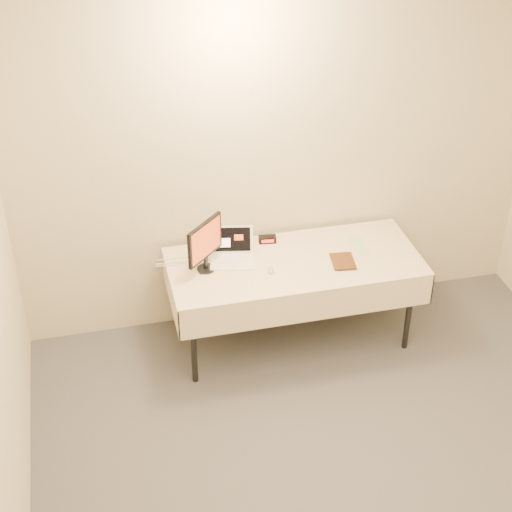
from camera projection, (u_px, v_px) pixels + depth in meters
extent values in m
cube|color=beige|center=(280.00, 159.00, 5.78)|extent=(4.00, 0.10, 2.70)
cylinder|color=black|center=(193.00, 344.00, 5.57)|extent=(0.04, 0.04, 0.69)
cylinder|color=black|center=(409.00, 311.00, 5.88)|extent=(0.04, 0.04, 0.69)
cylinder|color=black|center=(181.00, 296.00, 6.05)|extent=(0.04, 0.04, 0.69)
cylinder|color=black|center=(380.00, 268.00, 6.36)|extent=(0.04, 0.04, 0.69)
cube|color=gray|center=(295.00, 264.00, 5.76)|extent=(1.80, 0.75, 0.04)
cube|color=beige|center=(295.00, 261.00, 5.75)|extent=(1.86, 0.81, 0.01)
cube|color=beige|center=(310.00, 307.00, 5.50)|extent=(1.86, 0.01, 0.25)
cube|color=beige|center=(280.00, 247.00, 6.15)|extent=(1.86, 0.01, 0.25)
cube|color=beige|center=(171.00, 293.00, 5.64)|extent=(0.01, 0.81, 0.25)
cube|color=beige|center=(410.00, 260.00, 6.00)|extent=(0.01, 0.81, 0.25)
cube|color=white|center=(232.00, 262.00, 5.72)|extent=(0.35, 0.28, 0.02)
cube|color=white|center=(232.00, 239.00, 5.79)|extent=(0.33, 0.15, 0.19)
cube|color=black|center=(232.00, 239.00, 5.79)|extent=(0.29, 0.12, 0.16)
cylinder|color=black|center=(206.00, 269.00, 5.65)|extent=(0.19, 0.19, 0.01)
cube|color=black|center=(206.00, 263.00, 5.62)|extent=(0.03, 0.03, 0.10)
cube|color=black|center=(205.00, 240.00, 5.52)|extent=(0.29, 0.28, 0.29)
cube|color=#DD4A1A|center=(205.00, 240.00, 5.52)|extent=(0.24, 0.24, 0.25)
imported|color=brown|center=(333.00, 251.00, 5.66)|extent=(0.16, 0.04, 0.22)
cube|color=black|center=(267.00, 239.00, 5.95)|extent=(0.14, 0.07, 0.05)
cube|color=#FF170C|center=(268.00, 241.00, 5.92)|extent=(0.09, 0.01, 0.02)
ellipsoid|color=#BDBDBF|center=(271.00, 270.00, 5.63)|extent=(0.06, 0.09, 0.02)
cube|color=#BCE4B5|center=(360.00, 246.00, 5.91)|extent=(0.11, 0.27, 0.00)
cube|color=black|center=(203.00, 273.00, 5.61)|extent=(0.06, 0.02, 0.01)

